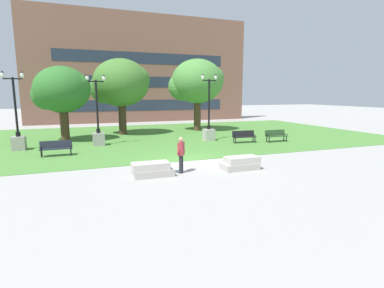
{
  "coord_description": "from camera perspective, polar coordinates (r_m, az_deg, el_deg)",
  "views": [
    {
      "loc": [
        -5.57,
        -15.3,
        3.7
      ],
      "look_at": [
        -0.39,
        -1.4,
        1.2
      ],
      "focal_mm": 28.0,
      "sensor_mm": 36.0,
      "label": 1
    }
  ],
  "objects": [
    {
      "name": "person_skateboarder",
      "position": [
        14.04,
        -2.1,
        -1.67
      ],
      "size": [
        0.56,
        0.52,
        1.71
      ],
      "color": "#28282D",
      "rests_on": "ground"
    },
    {
      "name": "lamp_post_center",
      "position": [
        22.48,
        -17.41,
        2.33
      ],
      "size": [
        1.32,
        0.8,
        5.02
      ],
      "color": "gray",
      "rests_on": "grass_lawn"
    },
    {
      "name": "park_bench_far_left",
      "position": [
        19.64,
        -24.45,
        -0.57
      ],
      "size": [
        1.81,
        0.55,
        0.9
      ],
      "color": "#1E232D",
      "rests_on": "grass_lawn"
    },
    {
      "name": "tree_far_right",
      "position": [
        27.93,
        -13.48,
        11.13
      ],
      "size": [
        5.21,
        4.96,
        6.75
      ],
      "color": "#42301E",
      "rests_on": "grass_lawn"
    },
    {
      "name": "lamp_post_right",
      "position": [
        22.74,
        -30.21,
        1.59
      ],
      "size": [
        1.32,
        0.8,
        5.12
      ],
      "color": "gray",
      "rests_on": "grass_lawn"
    },
    {
      "name": "concrete_block_left",
      "position": [
        15.0,
        9.29,
        -3.64
      ],
      "size": [
        1.84,
        0.9,
        0.64
      ],
      "color": "#B2ADA3",
      "rests_on": "ground"
    },
    {
      "name": "park_bench_near_right",
      "position": [
        24.09,
        15.69,
        1.67
      ],
      "size": [
        1.8,
        0.55,
        0.9
      ],
      "color": "#284723",
      "rests_on": "grass_lawn"
    },
    {
      "name": "concrete_block_center",
      "position": [
        13.71,
        -7.62,
        -4.85
      ],
      "size": [
        1.85,
        0.9,
        0.64
      ],
      "color": "#B2ADA3",
      "rests_on": "ground"
    },
    {
      "name": "ground_plane",
      "position": [
        16.7,
        -0.44,
        -3.24
      ],
      "size": [
        140.0,
        140.0,
        0.0
      ],
      "primitive_type": "plane",
      "color": "#A3A09B"
    },
    {
      "name": "lamp_post_left",
      "position": [
        23.76,
        3.22,
        3.19
      ],
      "size": [
        1.32,
        0.8,
        5.19
      ],
      "color": "#ADA89E",
      "rests_on": "grass_lawn"
    },
    {
      "name": "park_bench_near_left",
      "position": [
        23.07,
        9.86,
        1.55
      ],
      "size": [
        1.84,
        0.69,
        0.9
      ],
      "color": "black",
      "rests_on": "grass_lawn"
    },
    {
      "name": "skateboard",
      "position": [
        14.31,
        -3.84,
        -5.09
      ],
      "size": [
        1.01,
        0.59,
        0.14
      ],
      "color": "#2D4C75",
      "rests_on": "ground"
    },
    {
      "name": "tree_far_left",
      "position": [
        25.32,
        -23.6,
        9.33
      ],
      "size": [
        4.36,
        4.15,
        5.76
      ],
      "color": "#42301E",
      "rests_on": "grass_lawn"
    },
    {
      "name": "building_facade_distant",
      "position": [
        40.74,
        -9.21,
        13.96
      ],
      "size": [
        28.96,
        1.03,
        13.83
      ],
      "color": "brown",
      "rests_on": "ground"
    },
    {
      "name": "grass_lawn",
      "position": [
        26.17,
        -7.96,
        1.37
      ],
      "size": [
        40.0,
        20.0,
        0.02
      ],
      "primitive_type": "cube",
      "color": "#4C8438",
      "rests_on": "ground"
    },
    {
      "name": "tree_near_left",
      "position": [
        30.17,
        0.9,
        11.71
      ],
      "size": [
        5.34,
        5.09,
        7.05
      ],
      "color": "#4C3823",
      "rests_on": "grass_lawn"
    }
  ]
}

